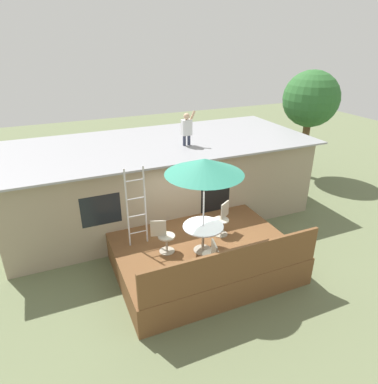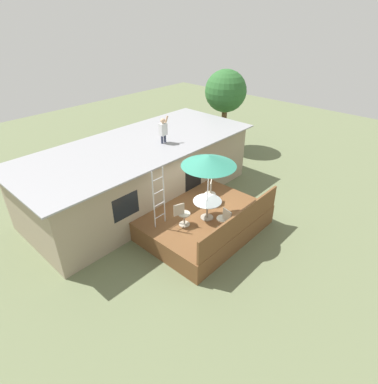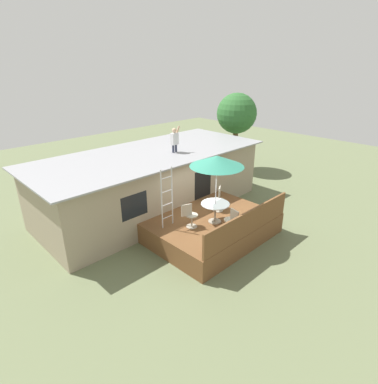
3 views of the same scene
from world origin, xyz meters
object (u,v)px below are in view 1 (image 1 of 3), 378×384
at_px(patio_table, 203,231).
at_px(person_figure, 187,127).
at_px(patio_chair_left, 164,236).
at_px(backyard_tree, 311,100).
at_px(patio_chair_right, 222,219).
at_px(step_ladder, 136,207).
at_px(patio_chair_near, 212,257).
at_px(patio_umbrella, 204,166).

relative_size(patio_table, person_figure, 0.94).
relative_size(person_figure, patio_chair_left, 1.21).
bearing_deg(backyard_tree, patio_chair_left, -151.73).
relative_size(person_figure, patio_chair_right, 1.21).
bearing_deg(person_figure, patio_chair_left, -123.28).
bearing_deg(patio_table, patio_chair_right, 32.98).
xyz_separation_m(patio_table, step_ladder, (-1.44, 0.99, 0.51)).
height_order(step_ladder, person_figure, person_figure).
relative_size(step_ladder, patio_chair_near, 2.39).
distance_m(patio_umbrella, patio_chair_right, 2.15).
distance_m(patio_table, patio_chair_left, 1.02).
distance_m(patio_chair_left, backyard_tree, 9.63).
xyz_separation_m(patio_table, patio_chair_near, (-0.20, -0.92, -0.13)).
xyz_separation_m(patio_umbrella, patio_chair_near, (-0.20, -0.92, -1.89)).
distance_m(patio_table, person_figure, 3.80).
bearing_deg(patio_chair_right, step_ladder, -43.55).
relative_size(step_ladder, person_figure, 1.98).
xyz_separation_m(step_ladder, patio_chair_near, (1.25, -1.92, -0.64)).
distance_m(person_figure, backyard_tree, 6.62).
height_order(patio_chair_left, patio_chair_near, same).
bearing_deg(patio_chair_near, step_ladder, 45.09).
height_order(patio_table, patio_chair_left, patio_chair_left).
xyz_separation_m(patio_table, patio_chair_right, (0.87, 0.56, -0.13)).
bearing_deg(patio_table, patio_chair_left, 159.30).
distance_m(patio_table, patio_chair_near, 0.95).
relative_size(patio_chair_right, patio_chair_near, 1.00).
bearing_deg(step_ladder, patio_umbrella, -34.49).
bearing_deg(patio_chair_near, backyard_tree, -40.70).
bearing_deg(step_ladder, patio_chair_right, -10.57).
bearing_deg(backyard_tree, patio_table, -146.74).
bearing_deg(backyard_tree, step_ladder, -156.52).
bearing_deg(backyard_tree, patio_chair_near, -142.71).
bearing_deg(person_figure, patio_umbrella, -105.89).
distance_m(patio_chair_right, patio_chair_near, 1.83).
bearing_deg(person_figure, patio_chair_near, -105.03).
height_order(patio_table, backyard_tree, backyard_tree).
bearing_deg(patio_chair_right, backyard_tree, -179.68).
bearing_deg(patio_table, person_figure, 74.11).
xyz_separation_m(patio_chair_right, backyard_tree, (6.45, 4.24, 2.18)).
xyz_separation_m(patio_chair_left, patio_chair_right, (1.81, 0.20, 0.00)).
bearing_deg(patio_chair_left, patio_chair_near, -38.99).
relative_size(step_ladder, patio_chair_left, 2.39).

